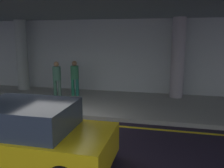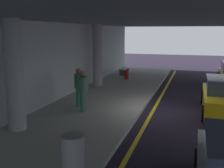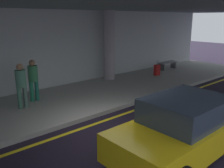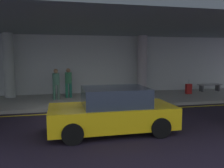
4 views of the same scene
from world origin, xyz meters
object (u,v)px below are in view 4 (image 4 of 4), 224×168
traveler_with_luggage (56,82)px  person_waiting_for_ride (68,81)px  bench_metal (210,86)px  car_yellow_taxi_no2 (113,111)px  support_column_left_mid (9,66)px  support_column_center (142,64)px  suitcase_upright_primary (189,89)px

traveler_with_luggage → person_waiting_for_ride: same height
traveler_with_luggage → bench_metal: bearing=-137.5°
person_waiting_for_ride → bench_metal: bearing=31.5°
car_yellow_taxi_no2 → person_waiting_for_ride: size_ratio=2.44×
support_column_left_mid → person_waiting_for_ride: support_column_left_mid is taller
support_column_left_mid → traveler_with_luggage: (2.60, -1.32, -0.86)m
traveler_with_luggage → person_waiting_for_ride: 0.84m
person_waiting_for_ride → traveler_with_luggage: bearing=-115.0°
support_column_center → suitcase_upright_primary: size_ratio=4.06×
traveler_with_luggage → suitcase_upright_primary: size_ratio=1.87×
support_column_left_mid → person_waiting_for_ride: 3.50m
support_column_left_mid → traveler_with_luggage: bearing=-26.9°
bench_metal → car_yellow_taxi_no2: bearing=-141.7°
support_column_left_mid → suitcase_upright_primary: bearing=-6.1°
person_waiting_for_ride → bench_metal: (9.38, 0.36, -0.61)m
support_column_left_mid → suitcase_upright_primary: size_ratio=4.06×
person_waiting_for_ride → suitcase_upright_primary: 7.45m
car_yellow_taxi_no2 → suitcase_upright_primary: car_yellow_taxi_no2 is taller
car_yellow_taxi_no2 → bench_metal: (8.17, 6.46, -0.21)m
car_yellow_taxi_no2 → person_waiting_for_ride: bearing=-82.4°
traveler_with_luggage → person_waiting_for_ride: size_ratio=1.00×
suitcase_upright_primary → bench_metal: 2.08m
person_waiting_for_ride → bench_metal: 9.40m
traveler_with_luggage → support_column_center: bearing=-128.6°
support_column_center → person_waiting_for_ride: support_column_center is taller
support_column_left_mid → suitcase_upright_primary: 10.86m
traveler_with_luggage → bench_metal: (10.06, 0.85, -0.61)m
car_yellow_taxi_no2 → person_waiting_for_ride: 6.24m
traveler_with_luggage → suitcase_upright_primary: bearing=-141.1°
support_column_left_mid → car_yellow_taxi_no2: 8.36m
support_column_center → bench_metal: size_ratio=2.28×
car_yellow_taxi_no2 → person_waiting_for_ride: person_waiting_for_ride is taller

